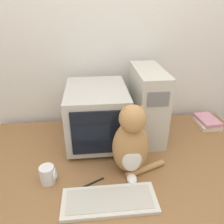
# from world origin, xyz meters

# --- Properties ---
(wall_back) EXTENTS (7.00, 0.05, 2.50)m
(wall_back) POSITION_xyz_m (0.00, 1.03, 1.25)
(wall_back) COLOR silver
(wall_back) RESTS_ON ground_plane
(desk) EXTENTS (1.72, 0.97, 0.74)m
(desk) POSITION_xyz_m (0.00, 0.48, 0.37)
(desk) COLOR olive
(desk) RESTS_ON ground_plane
(crt_monitor) EXTENTS (0.37, 0.47, 0.37)m
(crt_monitor) POSITION_xyz_m (-0.13, 0.69, 0.93)
(crt_monitor) COLOR #BCB7AD
(crt_monitor) RESTS_ON desk
(computer_tower) EXTENTS (0.18, 0.44, 0.47)m
(computer_tower) POSITION_xyz_m (0.20, 0.72, 0.97)
(computer_tower) COLOR beige
(computer_tower) RESTS_ON desk
(keyboard) EXTENTS (0.44, 0.18, 0.02)m
(keyboard) POSITION_xyz_m (-0.10, 0.16, 0.75)
(keyboard) COLOR silver
(keyboard) RESTS_ON desk
(cat) EXTENTS (0.30, 0.21, 0.41)m
(cat) POSITION_xyz_m (0.03, 0.36, 0.93)
(cat) COLOR #B7844C
(cat) RESTS_ON desk
(book_stack) EXTENTS (0.15, 0.21, 0.06)m
(book_stack) POSITION_xyz_m (0.70, 0.79, 0.77)
(book_stack) COLOR beige
(book_stack) RESTS_ON desk
(pen) EXTENTS (0.13, 0.07, 0.01)m
(pen) POSITION_xyz_m (-0.18, 0.28, 0.74)
(pen) COLOR black
(pen) RESTS_ON desk
(mug) EXTENTS (0.08, 0.08, 0.10)m
(mug) POSITION_xyz_m (-0.40, 0.32, 0.79)
(mug) COLOR white
(mug) RESTS_ON desk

